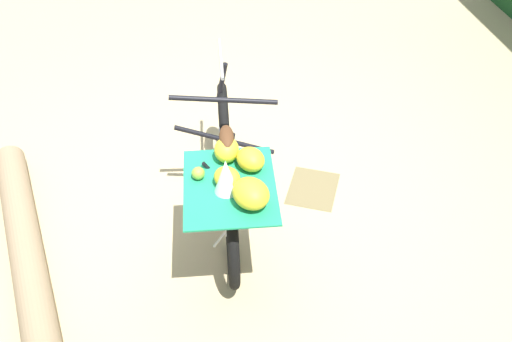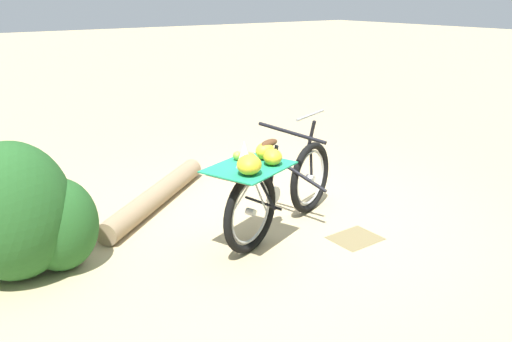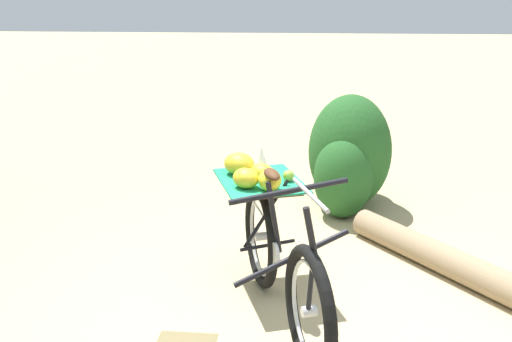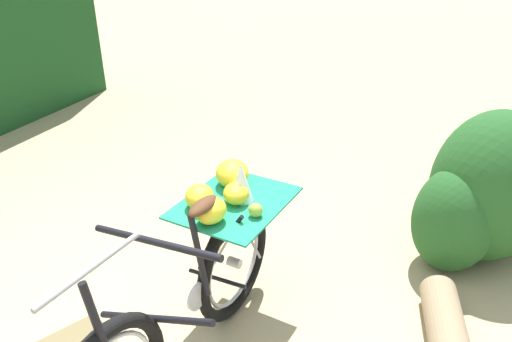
% 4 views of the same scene
% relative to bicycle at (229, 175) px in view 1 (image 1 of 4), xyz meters
% --- Properties ---
extents(ground_plane, '(60.00, 60.00, 0.00)m').
position_rel_bicycle_xyz_m(ground_plane, '(-0.38, 0.01, -0.50)').
color(ground_plane, tan).
extents(bicycle, '(1.77, 0.96, 1.03)m').
position_rel_bicycle_xyz_m(bicycle, '(0.00, 0.00, 0.00)').
color(bicycle, black).
rests_on(bicycle, ground_plane).
extents(fallen_log, '(1.68, 1.37, 0.22)m').
position_rel_bicycle_xyz_m(fallen_log, '(0.60, -1.28, -0.39)').
color(fallen_log, '#937A5B').
rests_on(fallen_log, ground_plane).
extents(path_stone, '(0.15, 0.12, 0.09)m').
position_rel_bicycle_xyz_m(path_stone, '(0.01, -1.83, -0.45)').
color(path_stone, gray).
rests_on(path_stone, ground_plane).
extents(leaf_litter_patch, '(0.44, 0.36, 0.01)m').
position_rel_bicycle_xyz_m(leaf_litter_patch, '(-0.54, 0.50, -0.50)').
color(leaf_litter_patch, olive).
rests_on(leaf_litter_patch, ground_plane).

